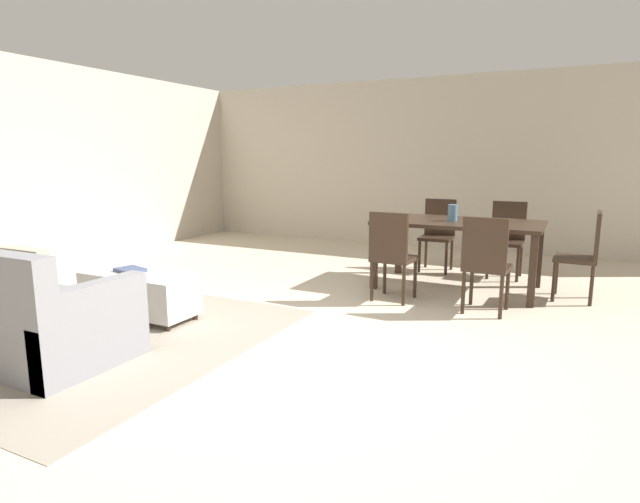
{
  "coord_description": "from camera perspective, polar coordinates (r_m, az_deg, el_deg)",
  "views": [
    {
      "loc": [
        1.86,
        -3.31,
        1.45
      ],
      "look_at": [
        -0.32,
        1.02,
        0.56
      ],
      "focal_mm": 28.82,
      "sensor_mm": 36.0,
      "label": 1
    }
  ],
  "objects": [
    {
      "name": "ground_plane",
      "position": [
        4.06,
        -2.48,
        -10.5
      ],
      "size": [
        10.8,
        10.8,
        0.0
      ],
      "primitive_type": "plane",
      "color": "beige"
    },
    {
      "name": "wall_back",
      "position": [
        8.52,
        14.25,
        9.41
      ],
      "size": [
        9.0,
        0.12,
        2.7
      ],
      "primitive_type": "cube",
      "color": "#BCB2A0",
      "rests_on": "ground_plane"
    },
    {
      "name": "area_rug",
      "position": [
        4.82,
        -24.91,
        -8.04
      ],
      "size": [
        3.0,
        2.8,
        0.01
      ],
      "primitive_type": "cube",
      "color": "gray",
      "rests_on": "ground_plane"
    },
    {
      "name": "couch",
      "position": [
        4.55,
        -31.9,
        -5.9
      ],
      "size": [
        2.0,
        0.87,
        0.86
      ],
      "color": "gray",
      "rests_on": "ground_plane"
    },
    {
      "name": "ottoman_table",
      "position": [
        4.97,
        -19.44,
        -4.33
      ],
      "size": [
        1.08,
        0.45,
        0.41
      ],
      "color": "silver",
      "rests_on": "ground_plane"
    },
    {
      "name": "dining_table",
      "position": [
        5.89,
        15.11,
        2.5
      ],
      "size": [
        1.76,
        1.0,
        0.76
      ],
      "color": "#332319",
      "rests_on": "ground_plane"
    },
    {
      "name": "dining_chair_near_left",
      "position": [
        5.21,
        7.94,
        0.02
      ],
      "size": [
        0.42,
        0.42,
        0.92
      ],
      "color": "#332319",
      "rests_on": "ground_plane"
    },
    {
      "name": "dining_chair_near_right",
      "position": [
        4.98,
        17.93,
        -0.87
      ],
      "size": [
        0.41,
        0.41,
        0.92
      ],
      "color": "#332319",
      "rests_on": "ground_plane"
    },
    {
      "name": "dining_chair_far_left",
      "position": [
        6.82,
        12.99,
        2.3
      ],
      "size": [
        0.41,
        0.41,
        0.92
      ],
      "color": "#332319",
      "rests_on": "ground_plane"
    },
    {
      "name": "dining_chair_far_right",
      "position": [
        6.68,
        20.06,
        1.77
      ],
      "size": [
        0.4,
        0.4,
        0.92
      ],
      "color": "#332319",
      "rests_on": "ground_plane"
    },
    {
      "name": "dining_chair_head_east",
      "position": [
        5.83,
        27.37,
        0.05
      ],
      "size": [
        0.41,
        0.41,
        0.92
      ],
      "color": "#332319",
      "rests_on": "ground_plane"
    },
    {
      "name": "vase_centerpiece",
      "position": [
        5.84,
        14.52,
        4.18
      ],
      "size": [
        0.1,
        0.1,
        0.18
      ],
      "primitive_type": "cylinder",
      "color": "slate",
      "rests_on": "dining_table"
    },
    {
      "name": "book_on_ottoman",
      "position": [
        5.04,
        -20.34,
        -1.92
      ],
      "size": [
        0.3,
        0.26,
        0.03
      ],
      "primitive_type": "cube",
      "rotation": [
        0.0,
        0.0,
        -0.25
      ],
      "color": "#3F4C72",
      "rests_on": "ottoman_table"
    }
  ]
}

